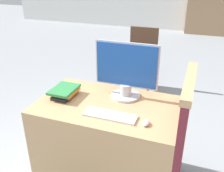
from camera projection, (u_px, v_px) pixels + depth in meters
The scene contains 8 objects.
desk at pixel (108, 142), 2.22m from camera, with size 1.18×0.72×0.77m.
carrel_divider at pixel (181, 142), 1.94m from camera, with size 0.07×0.69×1.10m.
monitor at pixel (126, 72), 2.08m from camera, with size 0.54×0.25×0.48m.
keyboard at pixel (110, 115), 1.88m from camera, with size 0.41×0.13×0.02m.
mouse at pixel (146, 123), 1.78m from camera, with size 0.05×0.08×0.03m.
book_stack at pixel (65, 92), 2.17m from camera, with size 0.19×0.26×0.08m.
far_chair at pixel (141, 56), 3.91m from camera, with size 0.44×0.44×0.97m.
bookshelf_far at pixel (213, 2), 7.06m from camera, with size 1.34×0.32×1.84m.
Camera 1 is at (0.65, -1.32, 1.79)m, focal length 40.00 mm.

